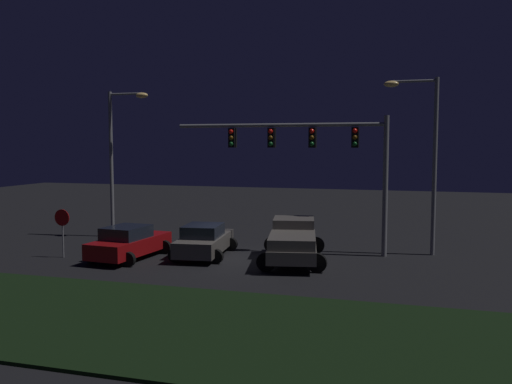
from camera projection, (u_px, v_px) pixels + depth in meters
The scene contains 9 objects.
ground_plane at pixel (224, 258), 24.94m from camera, with size 80.00×80.00×0.00m, color black.
grass_median at pixel (120, 319), 16.15m from camera, with size 26.76×7.36×0.10m, color black.
pickup_truck at pixel (293, 239), 24.28m from camera, with size 3.55×5.68×1.80m.
car_sedan at pixel (129, 243), 24.83m from camera, with size 2.74×4.54×1.51m.
car_sedan_far at pixel (204, 241), 25.34m from camera, with size 2.80×4.57×1.51m.
traffic_signal_gantry at pixel (313, 148), 25.93m from camera, with size 10.32×0.56×6.50m.
street_lamp_left at pixel (118, 146), 30.32m from camera, with size 2.41×0.44×8.08m.
street_lamp_right at pixel (424, 145), 25.43m from camera, with size 2.48×0.44×8.25m.
stop_sign at pixel (62, 224), 25.02m from camera, with size 0.76×0.08×2.23m.
Camera 1 is at (8.27, -23.20, 5.18)m, focal length 38.47 mm.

